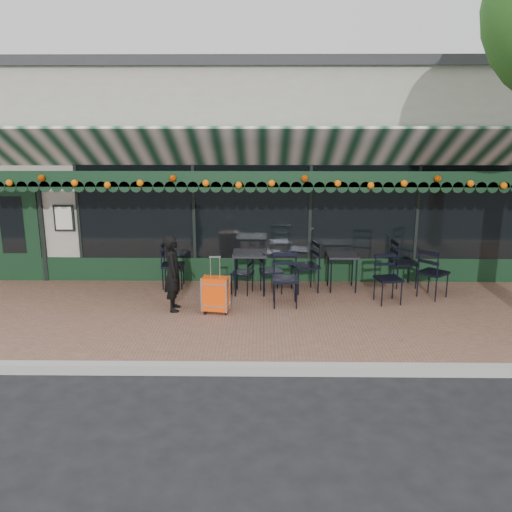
{
  "coord_description": "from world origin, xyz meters",
  "views": [
    {
      "loc": [
        0.43,
        -7.07,
        3.47
      ],
      "look_at": [
        0.32,
        1.6,
        1.29
      ],
      "focal_mm": 38.0,
      "sensor_mm": 36.0,
      "label": 1
    }
  ],
  "objects_px": {
    "cafe_table_b": "(250,256)",
    "chair_b_front": "(285,280)",
    "woman": "(173,273)",
    "chair_a_left": "(305,267)",
    "chair_a_right": "(404,263)",
    "chair_a_extra": "(433,273)",
    "cafe_table_a": "(342,258)",
    "chair_solo": "(173,265)",
    "chair_a_front": "(388,279)",
    "chair_b_right": "(271,271)",
    "chair_b_left": "(242,274)",
    "suitcase": "(216,294)"
  },
  "relations": [
    {
      "from": "chair_a_left",
      "to": "cafe_table_b",
      "type": "bearing_deg",
      "value": -100.58
    },
    {
      "from": "cafe_table_a",
      "to": "chair_b_left",
      "type": "bearing_deg",
      "value": -172.26
    },
    {
      "from": "chair_a_front",
      "to": "chair_b_front",
      "type": "relative_size",
      "value": 0.93
    },
    {
      "from": "cafe_table_a",
      "to": "chair_a_right",
      "type": "height_order",
      "value": "chair_a_right"
    },
    {
      "from": "woman",
      "to": "chair_a_left",
      "type": "height_order",
      "value": "woman"
    },
    {
      "from": "chair_solo",
      "to": "chair_b_left",
      "type": "bearing_deg",
      "value": -107.2
    },
    {
      "from": "woman",
      "to": "suitcase",
      "type": "distance_m",
      "value": 0.85
    },
    {
      "from": "cafe_table_a",
      "to": "chair_b_right",
      "type": "bearing_deg",
      "value": -171.64
    },
    {
      "from": "cafe_table_a",
      "to": "chair_a_extra",
      "type": "distance_m",
      "value": 1.75
    },
    {
      "from": "suitcase",
      "to": "chair_b_left",
      "type": "height_order",
      "value": "suitcase"
    },
    {
      "from": "suitcase",
      "to": "chair_b_left",
      "type": "xyz_separation_m",
      "value": [
        0.42,
        1.14,
        0.05
      ]
    },
    {
      "from": "woman",
      "to": "chair_a_front",
      "type": "height_order",
      "value": "woman"
    },
    {
      "from": "suitcase",
      "to": "chair_b_front",
      "type": "relative_size",
      "value": 1.05
    },
    {
      "from": "cafe_table_b",
      "to": "suitcase",
      "type": "bearing_deg",
      "value": -115.62
    },
    {
      "from": "woman",
      "to": "chair_a_right",
      "type": "distance_m",
      "value": 4.71
    },
    {
      "from": "cafe_table_a",
      "to": "chair_a_front",
      "type": "xyz_separation_m",
      "value": [
        0.74,
        -0.82,
        -0.2
      ]
    },
    {
      "from": "cafe_table_b",
      "to": "chair_b_front",
      "type": "bearing_deg",
      "value": -49.5
    },
    {
      "from": "cafe_table_a",
      "to": "chair_b_left",
      "type": "height_order",
      "value": "chair_b_left"
    },
    {
      "from": "suitcase",
      "to": "chair_a_extra",
      "type": "xyz_separation_m",
      "value": [
        4.09,
        0.94,
        0.14
      ]
    },
    {
      "from": "chair_b_left",
      "to": "chair_solo",
      "type": "relative_size",
      "value": 0.87
    },
    {
      "from": "suitcase",
      "to": "chair_solo",
      "type": "relative_size",
      "value": 1.12
    },
    {
      "from": "cafe_table_a",
      "to": "chair_b_front",
      "type": "xyz_separation_m",
      "value": [
        -1.18,
        -0.99,
        -0.17
      ]
    },
    {
      "from": "cafe_table_b",
      "to": "chair_solo",
      "type": "bearing_deg",
      "value": 168.63
    },
    {
      "from": "chair_a_extra",
      "to": "suitcase",
      "type": "bearing_deg",
      "value": 60.79
    },
    {
      "from": "chair_a_left",
      "to": "chair_b_front",
      "type": "height_order",
      "value": "chair_a_left"
    },
    {
      "from": "woman",
      "to": "chair_a_front",
      "type": "distance_m",
      "value": 3.95
    },
    {
      "from": "chair_b_left",
      "to": "chair_b_front",
      "type": "distance_m",
      "value": 1.1
    },
    {
      "from": "chair_a_left",
      "to": "woman",
      "type": "bearing_deg",
      "value": -80.22
    },
    {
      "from": "chair_a_right",
      "to": "chair_a_extra",
      "type": "distance_m",
      "value": 0.8
    },
    {
      "from": "cafe_table_b",
      "to": "chair_b_left",
      "type": "relative_size",
      "value": 1.02
    },
    {
      "from": "chair_b_front",
      "to": "chair_a_extra",
      "type": "bearing_deg",
      "value": 10.48
    },
    {
      "from": "cafe_table_b",
      "to": "chair_b_left",
      "type": "xyz_separation_m",
      "value": [
        -0.15,
        -0.06,
        -0.33
      ]
    },
    {
      "from": "chair_a_left",
      "to": "chair_a_extra",
      "type": "bearing_deg",
      "value": 66.47
    },
    {
      "from": "cafe_table_b",
      "to": "chair_b_front",
      "type": "xyz_separation_m",
      "value": [
        0.67,
        -0.78,
        -0.24
      ]
    },
    {
      "from": "chair_a_front",
      "to": "chair_b_right",
      "type": "xyz_separation_m",
      "value": [
        -2.16,
        0.61,
        -0.03
      ]
    },
    {
      "from": "suitcase",
      "to": "chair_b_left",
      "type": "bearing_deg",
      "value": 79.78
    },
    {
      "from": "cafe_table_a",
      "to": "chair_b_front",
      "type": "height_order",
      "value": "chair_b_front"
    },
    {
      "from": "chair_solo",
      "to": "chair_a_left",
      "type": "bearing_deg",
      "value": -97.26
    },
    {
      "from": "chair_a_front",
      "to": "chair_b_right",
      "type": "relative_size",
      "value": 1.07
    },
    {
      "from": "chair_b_right",
      "to": "cafe_table_a",
      "type": "bearing_deg",
      "value": -93.92
    },
    {
      "from": "cafe_table_b",
      "to": "chair_a_left",
      "type": "height_order",
      "value": "chair_a_left"
    },
    {
      "from": "cafe_table_b",
      "to": "chair_a_right",
      "type": "height_order",
      "value": "chair_a_right"
    },
    {
      "from": "chair_a_right",
      "to": "chair_b_left",
      "type": "bearing_deg",
      "value": 91.82
    },
    {
      "from": "suitcase",
      "to": "chair_solo",
      "type": "height_order",
      "value": "suitcase"
    },
    {
      "from": "cafe_table_b",
      "to": "chair_a_front",
      "type": "height_order",
      "value": "chair_a_front"
    },
    {
      "from": "cafe_table_b",
      "to": "chair_solo",
      "type": "relative_size",
      "value": 0.89
    },
    {
      "from": "chair_a_front",
      "to": "woman",
      "type": "bearing_deg",
      "value": 175.64
    },
    {
      "from": "cafe_table_b",
      "to": "chair_a_extra",
      "type": "bearing_deg",
      "value": -4.24
    },
    {
      "from": "cafe_table_a",
      "to": "chair_b_right",
      "type": "relative_size",
      "value": 0.86
    },
    {
      "from": "chair_b_front",
      "to": "chair_a_left",
      "type": "bearing_deg",
      "value": 64.02
    }
  ]
}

